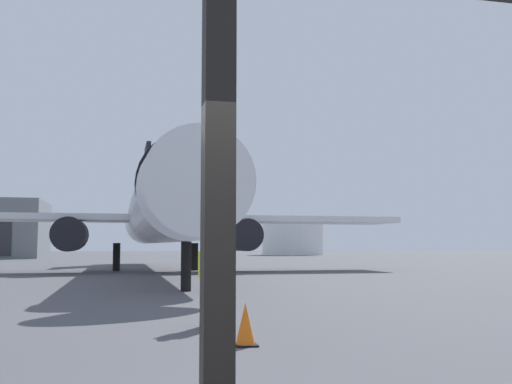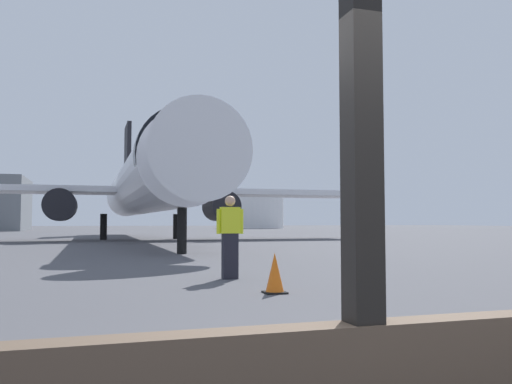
{
  "view_description": "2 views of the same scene",
  "coord_description": "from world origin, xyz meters",
  "px_view_note": "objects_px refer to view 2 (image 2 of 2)",
  "views": [
    {
      "loc": [
        -0.62,
        -3.74,
        1.58
      ],
      "look_at": [
        4.29,
        17.34,
        3.54
      ],
      "focal_mm": 41.24,
      "sensor_mm": 36.0,
      "label": 1
    },
    {
      "loc": [
        -1.61,
        -2.94,
        1.2
      ],
      "look_at": [
        3.23,
        12.52,
        2.1
      ],
      "focal_mm": 37.2,
      "sensor_mm": 36.0,
      "label": 2
    }
  ],
  "objects_px": {
    "ground_crew_worker": "(230,236)",
    "fuel_storage_tank": "(256,211)",
    "airplane": "(144,186)",
    "traffic_cone": "(275,274)"
  },
  "relations": [
    {
      "from": "fuel_storage_tank",
      "to": "ground_crew_worker",
      "type": "bearing_deg",
      "value": -107.77
    },
    {
      "from": "ground_crew_worker",
      "to": "traffic_cone",
      "type": "distance_m",
      "value": 2.45
    },
    {
      "from": "airplane",
      "to": "traffic_cone",
      "type": "distance_m",
      "value": 25.98
    },
    {
      "from": "traffic_cone",
      "to": "fuel_storage_tank",
      "type": "xyz_separation_m",
      "value": [
        25.48,
        82.37,
        2.72
      ]
    },
    {
      "from": "airplane",
      "to": "traffic_cone",
      "type": "bearing_deg",
      "value": -90.66
    },
    {
      "from": "ground_crew_worker",
      "to": "traffic_cone",
      "type": "bearing_deg",
      "value": -86.18
    },
    {
      "from": "ground_crew_worker",
      "to": "fuel_storage_tank",
      "type": "bearing_deg",
      "value": 72.23
    },
    {
      "from": "airplane",
      "to": "fuel_storage_tank",
      "type": "distance_m",
      "value": 61.93
    },
    {
      "from": "traffic_cone",
      "to": "fuel_storage_tank",
      "type": "relative_size",
      "value": 0.07
    },
    {
      "from": "ground_crew_worker",
      "to": "traffic_cone",
      "type": "height_order",
      "value": "ground_crew_worker"
    }
  ]
}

